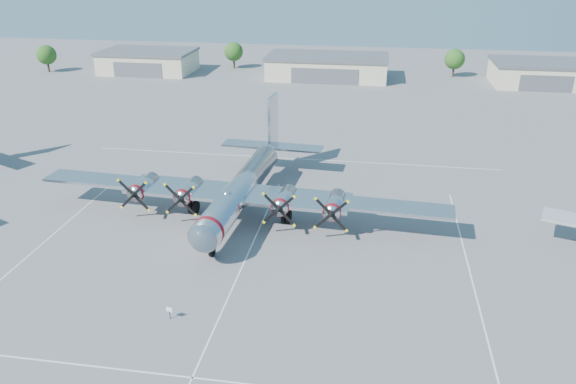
# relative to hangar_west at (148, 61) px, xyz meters

# --- Properties ---
(ground) EXTENTS (260.00, 260.00, 0.00)m
(ground) POSITION_rel_hangar_west_xyz_m (45.00, -81.96, -2.71)
(ground) COLOR #5B5B5E
(ground) RESTS_ON ground
(parking_lines) EXTENTS (60.00, 50.08, 0.01)m
(parking_lines) POSITION_rel_hangar_west_xyz_m (45.00, -83.71, -2.71)
(parking_lines) COLOR silver
(parking_lines) RESTS_ON ground
(hangar_west) EXTENTS (22.60, 14.60, 5.40)m
(hangar_west) POSITION_rel_hangar_west_xyz_m (0.00, 0.00, 0.00)
(hangar_west) COLOR beige
(hangar_west) RESTS_ON ground
(hangar_center) EXTENTS (28.60, 14.60, 5.40)m
(hangar_center) POSITION_rel_hangar_west_xyz_m (45.00, -0.00, -0.00)
(hangar_center) COLOR beige
(hangar_center) RESTS_ON ground
(hangar_east) EXTENTS (20.60, 14.60, 5.40)m
(hangar_east) POSITION_rel_hangar_west_xyz_m (93.00, 0.00, 0.00)
(hangar_east) COLOR beige
(hangar_east) RESTS_ON ground
(tree_far_west) EXTENTS (4.80, 4.80, 6.64)m
(tree_far_west) POSITION_rel_hangar_west_xyz_m (-25.00, -3.96, 1.51)
(tree_far_west) COLOR #382619
(tree_far_west) RESTS_ON ground
(tree_west) EXTENTS (4.80, 4.80, 6.64)m
(tree_west) POSITION_rel_hangar_west_xyz_m (20.00, 8.04, 1.51)
(tree_west) COLOR #382619
(tree_west) RESTS_ON ground
(tree_east) EXTENTS (4.80, 4.80, 6.64)m
(tree_east) POSITION_rel_hangar_west_xyz_m (75.00, 6.04, 1.51)
(tree_east) COLOR #382619
(tree_east) RESTS_ON ground
(main_bomber_b29) EXTENTS (49.81, 35.80, 10.55)m
(main_bomber_b29) POSITION_rel_hangar_west_xyz_m (42.28, -75.52, -2.71)
(main_bomber_b29) COLOR silver
(main_bomber_b29) RESTS_ON ground
(info_placard) EXTENTS (0.59, 0.19, 1.13)m
(info_placard) POSITION_rel_hangar_west_xyz_m (40.94, -97.42, -1.92)
(info_placard) COLOR black
(info_placard) RESTS_ON ground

